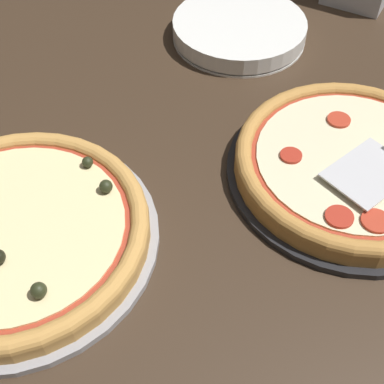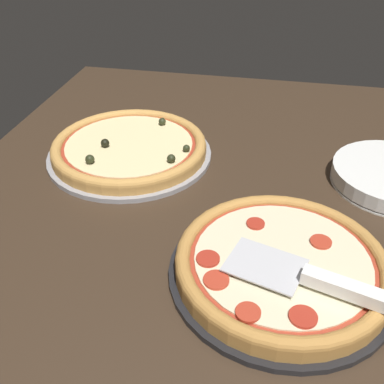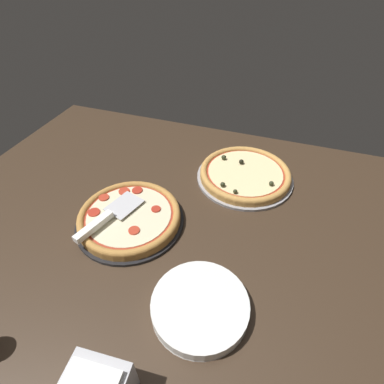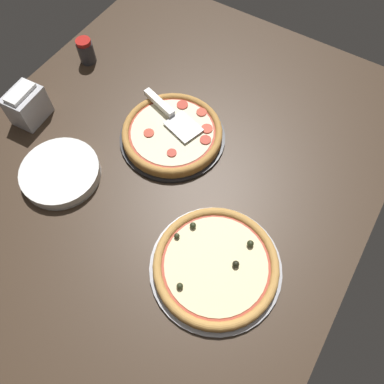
# 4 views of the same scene
# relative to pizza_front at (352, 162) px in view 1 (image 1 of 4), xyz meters

# --- Properties ---
(ground_plane) EXTENTS (1.48, 1.22, 0.04)m
(ground_plane) POSITION_rel_pizza_front_xyz_m (0.07, 0.03, -0.05)
(ground_plane) COLOR #38281C
(pizza_pan_front) EXTENTS (0.33, 0.33, 0.01)m
(pizza_pan_front) POSITION_rel_pizza_front_xyz_m (0.00, -0.00, -0.02)
(pizza_pan_front) COLOR black
(pizza_pan_front) RESTS_ON ground_plane
(pizza_front) EXTENTS (0.31, 0.31, 0.03)m
(pizza_front) POSITION_rel_pizza_front_xyz_m (0.00, 0.00, 0.00)
(pizza_front) COLOR #B77F3D
(pizza_front) RESTS_ON pizza_pan_front
(pizza_pan_back) EXTENTS (0.35, 0.35, 0.01)m
(pizza_pan_back) POSITION_rel_pizza_front_xyz_m (0.30, 0.33, -0.02)
(pizza_pan_back) COLOR #939399
(pizza_pan_back) RESTS_ON ground_plane
(pizza_back) EXTENTS (0.33, 0.33, 0.04)m
(pizza_back) POSITION_rel_pizza_front_xyz_m (0.30, 0.33, -0.00)
(pizza_back) COLOR #C68E47
(pizza_back) RESTS_ON pizza_pan_back
(plate_stack) EXTENTS (0.23, 0.23, 0.04)m
(plate_stack) POSITION_rel_pizza_front_xyz_m (0.29, -0.20, -0.01)
(plate_stack) COLOR white
(plate_stack) RESTS_ON ground_plane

